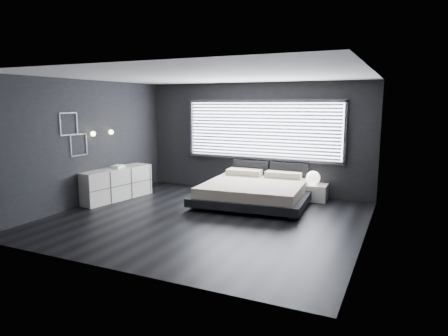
% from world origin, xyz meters
% --- Properties ---
extents(room, '(6.04, 6.00, 2.80)m').
position_xyz_m(room, '(0.00, 0.00, 1.40)').
color(room, black).
rests_on(room, ground).
extents(window, '(4.14, 0.09, 1.52)m').
position_xyz_m(window, '(0.20, 2.70, 1.61)').
color(window, white).
rests_on(window, ground).
extents(headboard, '(1.96, 0.16, 0.52)m').
position_xyz_m(headboard, '(0.44, 2.64, 0.57)').
color(headboard, black).
rests_on(headboard, ground).
extents(sconce_near, '(0.18, 0.11, 0.11)m').
position_xyz_m(sconce_near, '(-2.88, 0.05, 1.60)').
color(sconce_near, silver).
rests_on(sconce_near, ground).
extents(sconce_far, '(0.18, 0.11, 0.11)m').
position_xyz_m(sconce_far, '(-2.88, 0.65, 1.60)').
color(sconce_far, silver).
rests_on(sconce_far, ground).
extents(wall_art_upper, '(0.01, 0.48, 0.48)m').
position_xyz_m(wall_art_upper, '(-2.98, -0.55, 1.85)').
color(wall_art_upper, '#47474C').
rests_on(wall_art_upper, ground).
extents(wall_art_lower, '(0.01, 0.48, 0.48)m').
position_xyz_m(wall_art_lower, '(-2.98, -0.30, 1.38)').
color(wall_art_lower, '#47474C').
rests_on(wall_art_lower, ground).
extents(bed, '(2.63, 2.53, 0.63)m').
position_xyz_m(bed, '(0.44, 1.60, 0.29)').
color(bed, black).
rests_on(bed, ground).
extents(nightstand, '(0.68, 0.58, 0.38)m').
position_xyz_m(nightstand, '(1.60, 2.44, 0.19)').
color(nightstand, silver).
rests_on(nightstand, ground).
extents(orb_lamp, '(0.33, 0.33, 0.33)m').
position_xyz_m(orb_lamp, '(1.59, 2.41, 0.54)').
color(orb_lamp, white).
rests_on(orb_lamp, nightstand).
extents(dresser, '(0.84, 1.94, 0.75)m').
position_xyz_m(dresser, '(-2.71, 0.54, 0.38)').
color(dresser, silver).
rests_on(dresser, ground).
extents(book_stack, '(0.25, 0.32, 0.06)m').
position_xyz_m(book_stack, '(-2.71, 0.64, 0.78)').
color(book_stack, white).
rests_on(book_stack, dresser).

